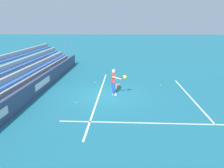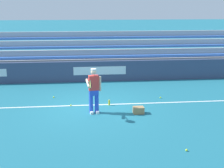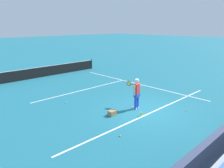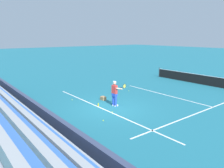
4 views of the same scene
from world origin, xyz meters
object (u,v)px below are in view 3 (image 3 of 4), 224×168
at_px(tennis_net, 45,71).
at_px(tennis_ball_near_player, 66,103).
at_px(water_bottle, 141,114).
at_px(tennis_ball_stray_back, 186,110).
at_px(tennis_player, 136,93).
at_px(ball_box_cardboard, 112,113).
at_px(tennis_ball_far_left, 159,108).
at_px(tennis_ball_toward_net, 120,136).

bearing_deg(tennis_net, tennis_ball_near_player, -108.81).
bearing_deg(water_bottle, tennis_ball_stray_back, -28.74).
relative_size(tennis_player, tennis_ball_stray_back, 25.98).
xyz_separation_m(tennis_ball_near_player, tennis_ball_stray_back, (4.11, -5.68, 0.00)).
height_order(ball_box_cardboard, water_bottle, ball_box_cardboard).
bearing_deg(tennis_ball_far_left, tennis_ball_stray_back, -58.08).
bearing_deg(tennis_ball_far_left, water_bottle, 178.77).
distance_m(ball_box_cardboard, tennis_ball_far_left, 2.83).
distance_m(tennis_ball_far_left, tennis_net, 11.93).
bearing_deg(water_bottle, tennis_ball_near_player, 111.84).
relative_size(tennis_ball_far_left, tennis_ball_toward_net, 1.00).
bearing_deg(tennis_ball_near_player, tennis_ball_far_left, -53.07).
bearing_deg(tennis_net, water_bottle, -93.78).
relative_size(ball_box_cardboard, water_bottle, 1.82).
xyz_separation_m(ball_box_cardboard, tennis_ball_toward_net, (-1.34, -1.87, -0.10)).
distance_m(ball_box_cardboard, tennis_ball_near_player, 3.35).
bearing_deg(ball_box_cardboard, tennis_ball_stray_back, -35.81).
bearing_deg(tennis_player, water_bottle, -126.63).
distance_m(tennis_player, tennis_net, 10.97).
distance_m(tennis_player, tennis_ball_stray_back, 2.89).
bearing_deg(ball_box_cardboard, tennis_player, -7.94).
relative_size(ball_box_cardboard, tennis_ball_stray_back, 6.06).
distance_m(tennis_ball_near_player, tennis_net, 7.90).
xyz_separation_m(tennis_player, water_bottle, (-0.67, -0.90, -0.78)).
xyz_separation_m(tennis_ball_toward_net, tennis_ball_stray_back, (4.69, -0.55, 0.00)).
height_order(tennis_ball_near_player, tennis_net, tennis_net).
xyz_separation_m(tennis_ball_far_left, tennis_ball_stray_back, (0.78, -1.25, 0.00)).
bearing_deg(tennis_net, tennis_ball_toward_net, -103.96).
relative_size(tennis_ball_near_player, tennis_ball_far_left, 1.00).
bearing_deg(tennis_player, tennis_ball_far_left, -46.09).
distance_m(tennis_ball_stray_back, water_bottle, 2.68).
bearing_deg(tennis_net, tennis_ball_far_left, -86.23).
xyz_separation_m(tennis_player, tennis_ball_near_player, (-2.43, 3.49, -0.86)).
bearing_deg(ball_box_cardboard, water_bottle, -48.37).
height_order(water_bottle, tennis_net, tennis_net).
bearing_deg(tennis_ball_stray_back, ball_box_cardboard, 144.19).
xyz_separation_m(tennis_ball_near_player, tennis_net, (2.54, 7.47, 0.46)).
height_order(tennis_ball_far_left, tennis_ball_stray_back, same).
bearing_deg(tennis_ball_far_left, tennis_player, 133.91).
height_order(tennis_player, water_bottle, tennis_player).
height_order(tennis_player, tennis_ball_toward_net, tennis_player).
xyz_separation_m(ball_box_cardboard, tennis_ball_far_left, (2.57, -1.17, -0.10)).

